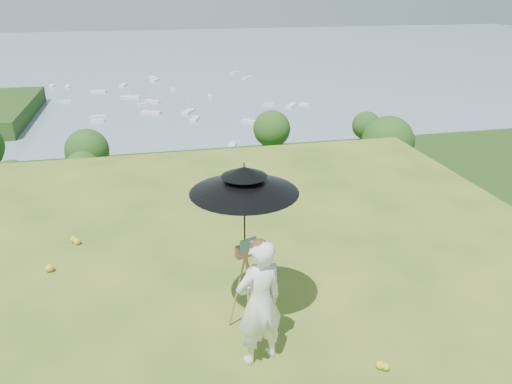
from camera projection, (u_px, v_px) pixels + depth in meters
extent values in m
plane|color=#44651D|center=(192.00, 291.00, 7.73)|extent=(14.00, 14.00, 0.00)
cube|color=#1A380F|center=(172.00, 340.00, 50.48)|extent=(140.00, 56.00, 22.00)
cube|color=#6D6357|center=(160.00, 227.00, 89.19)|extent=(170.00, 28.00, 8.00)
plane|color=slate|center=(145.00, 70.00, 236.91)|extent=(700.00, 700.00, 0.00)
imported|color=white|center=(259.00, 303.00, 6.01)|extent=(0.71, 0.57, 1.70)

